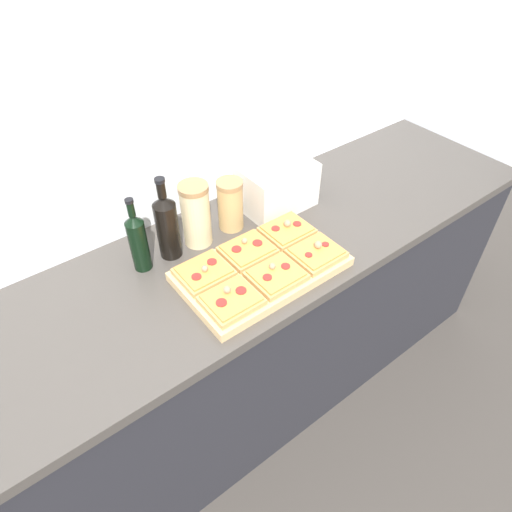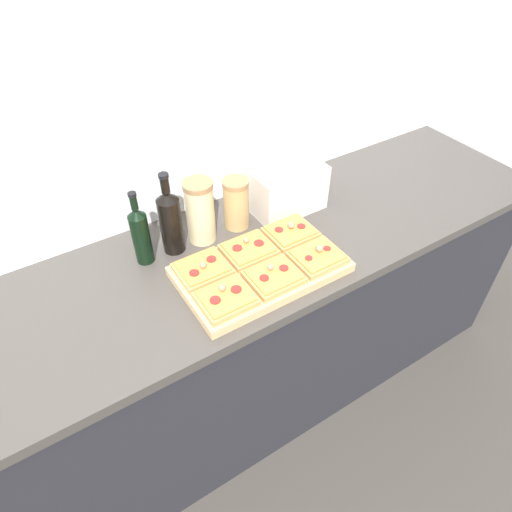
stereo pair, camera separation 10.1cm
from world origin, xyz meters
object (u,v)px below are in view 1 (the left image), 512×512
Objects in this scene: grain_jar_short at (230,205)px; toaster_oven at (277,186)px; wine_bottle at (167,225)px; grain_jar_tall at (196,215)px; olive_oil_bottle at (138,241)px; cutting_board at (261,269)px.

grain_jar_short is 0.65× the size of toaster_oven.
grain_jar_tall is (0.11, -0.00, -0.01)m from wine_bottle.
toaster_oven is (0.48, -0.00, -0.04)m from wine_bottle.
grain_jar_tall is (0.22, -0.00, 0.01)m from olive_oil_bottle.
olive_oil_bottle is 0.37m from grain_jar_short.
olive_oil_bottle is at bearing 138.44° from cutting_board.
grain_jar_tall is (-0.08, 0.27, 0.10)m from cutting_board.
toaster_oven is at bearing 43.12° from cutting_board.
grain_jar_short is (0.26, 0.00, -0.03)m from wine_bottle.
olive_oil_bottle reaches higher than grain_jar_short.
cutting_board is 1.81× the size of toaster_oven.
toaster_oven is (0.28, 0.27, 0.08)m from cutting_board.
wine_bottle is at bearing 179.90° from toaster_oven.
olive_oil_bottle is at bearing 180.00° from grain_jar_tall.
wine_bottle is (-0.19, 0.27, 0.11)m from cutting_board.
wine_bottle is (0.11, -0.00, 0.01)m from olive_oil_bottle.
wine_bottle reaches higher than toaster_oven.
cutting_board is 1.96× the size of olive_oil_bottle.
wine_bottle is at bearing 180.00° from grain_jar_tall.
wine_bottle reaches higher than grain_jar_short.
grain_jar_tall is 1.22× the size of grain_jar_short.
grain_jar_short is at bearing 179.78° from toaster_oven.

